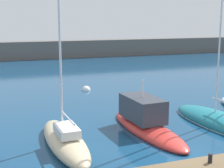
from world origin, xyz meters
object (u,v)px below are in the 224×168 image
at_px(dock_bollard, 210,158).
at_px(sailboat_teal_fourth, 218,121).
at_px(mooring_buoy_white, 86,90).
at_px(motorboat_red_third, 145,121).
at_px(sailboat_sand_second, 65,140).

bearing_deg(dock_bollard, sailboat_teal_fourth, 50.28).
distance_m(mooring_buoy_white, dock_bollard, 19.35).
relative_size(motorboat_red_third, dock_bollard, 19.24).
bearing_deg(sailboat_teal_fourth, motorboat_red_third, 80.58).
height_order(sailboat_sand_second, sailboat_teal_fourth, sailboat_teal_fourth).
xyz_separation_m(mooring_buoy_white, dock_bollard, (0.56, -19.33, 0.64)).
xyz_separation_m(sailboat_sand_second, motorboat_red_third, (5.40, 0.99, 0.21)).
bearing_deg(sailboat_sand_second, dock_bollard, -134.55).
relative_size(motorboat_red_third, mooring_buoy_white, 9.82).
xyz_separation_m(sailboat_sand_second, dock_bollard, (5.70, -5.32, 0.24)).
relative_size(sailboat_teal_fourth, dock_bollard, 34.13).
bearing_deg(mooring_buoy_white, sailboat_sand_second, -110.17).
relative_size(sailboat_sand_second, sailboat_teal_fourth, 0.79).
relative_size(sailboat_teal_fourth, mooring_buoy_white, 17.42).
relative_size(motorboat_red_third, sailboat_teal_fourth, 0.56).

